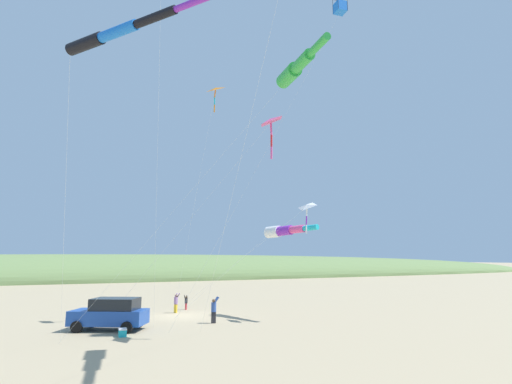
{
  "coord_description": "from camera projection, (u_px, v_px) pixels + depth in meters",
  "views": [
    {
      "loc": [
        29.76,
        -6.6,
        4.25
      ],
      "look_at": [
        10.39,
        1.62,
        7.75
      ],
      "focal_mm": 27.56,
      "sensor_mm": 36.0,
      "label": 1
    }
  ],
  "objects": [
    {
      "name": "parked_car",
      "position": [
        111.0,
        314.0,
        23.27
      ],
      "size": [
        3.58,
        4.67,
        1.85
      ],
      "color": "#1E479E",
      "rests_on": "ground_plane"
    },
    {
      "name": "kite_delta_yellow_midlevel",
      "position": [
        306.0,
        207.0,
        27.89
      ],
      "size": [
        9.33,
        7.86,
        8.18
      ],
      "color": "white",
      "rests_on": "ground_plane"
    },
    {
      "name": "kite_windsock_long_streamer_right",
      "position": [
        115.0,
        33.0,
        13.57
      ],
      "size": [
        13.25,
        4.43,
        12.17
      ],
      "color": "black",
      "rests_on": "ground_plane"
    },
    {
      "name": "person_child_green_jacket",
      "position": [
        176.0,
        302.0,
        30.53
      ],
      "size": [
        0.54,
        0.5,
        1.52
      ],
      "color": "gold",
      "rests_on": "ground_plane"
    },
    {
      "name": "kite_windsock_black_fish_shape",
      "position": [
        284.0,
        231.0,
        29.46
      ],
      "size": [
        5.2,
        8.93,
        6.64
      ],
      "color": "white",
      "rests_on": "ground_plane"
    },
    {
      "name": "kite_box_teal_far_right",
      "position": [
        340.0,
        1.0,
        25.78
      ],
      "size": [
        4.41,
        10.06,
        21.81
      ],
      "color": "black",
      "rests_on": "ground_plane"
    },
    {
      "name": "kite_delta_long_streamer_left",
      "position": [
        215.0,
        91.0,
        29.24
      ],
      "size": [
        7.6,
        1.73,
        16.91
      ],
      "color": "orange",
      "rests_on": "ground_plane"
    },
    {
      "name": "ground_plane",
      "position": [
        181.0,
        316.0,
        28.87
      ],
      "size": [
        600.0,
        600.0,
        0.0
      ],
      "primitive_type": "plane",
      "color": "tan"
    },
    {
      "name": "dune_ridge_grassy",
      "position": [
        122.0,
        279.0,
        78.81
      ],
      "size": [
        28.0,
        240.0,
        9.71
      ],
      "primitive_type": "ellipsoid",
      "color": "#6B844C",
      "rests_on": "ground_plane"
    },
    {
      "name": "person_adult_flyer",
      "position": [
        214.0,
        309.0,
        25.77
      ],
      "size": [
        0.4,
        0.51,
        1.69
      ],
      "color": "#232328",
      "rests_on": "ground_plane"
    },
    {
      "name": "person_child_grey_jacket",
      "position": [
        186.0,
        302.0,
        32.32
      ],
      "size": [
        0.43,
        0.39,
        1.2
      ],
      "color": "#B72833",
      "rests_on": "ground_plane"
    },
    {
      "name": "kite_delta_striped_overhead",
      "position": [
        270.0,
        122.0,
        22.93
      ],
      "size": [
        8.26,
        9.02,
        12.46
      ],
      "color": "#EF4C93",
      "rests_on": "ground_plane"
    },
    {
      "name": "kite_windsock_rainbow_low_near",
      "position": [
        296.0,
        69.0,
        19.08
      ],
      "size": [
        10.41,
        10.39,
        13.81
      ],
      "color": "green",
      "rests_on": "ground_plane"
    },
    {
      "name": "cooler_box",
      "position": [
        123.0,
        332.0,
        21.36
      ],
      "size": [
        0.62,
        0.42,
        0.42
      ],
      "color": "#1EB7C6",
      "rests_on": "ground_plane"
    }
  ]
}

